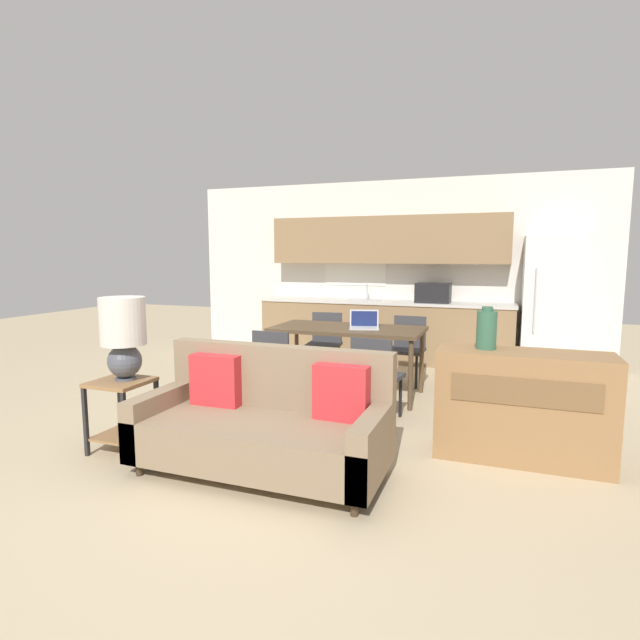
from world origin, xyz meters
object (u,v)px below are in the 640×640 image
Objects in this scene: dining_table at (348,333)px; dining_chair_near_left at (276,364)px; table_lamp at (123,333)px; couch at (265,425)px; credenza at (522,406)px; laptop at (364,324)px; dining_chair_far_right at (407,346)px; dining_chair_far_left at (325,341)px; vase at (487,329)px; dining_chair_near_right at (376,374)px; side_table at (122,404)px; refrigerator at (551,305)px.

dining_table is 0.95m from dining_chair_near_left.
table_lamp is at bearing -118.61° from dining_table.
credenza is at bearing 25.71° from couch.
dining_table is 4.46× the size of laptop.
dining_chair_far_left is at bearing -177.85° from dining_chair_far_right.
dining_table is 0.95m from dining_chair_far_left.
dining_table is 1.99m from vase.
dining_table is at bearing -123.60° from dining_chair_far_right.
dining_chair_far_right is at bearing -83.52° from dining_chair_near_right.
table_lamp is 0.81× the size of dining_chair_near_right.
dining_chair_near_right is (1.07, -0.07, 0.00)m from dining_chair_near_left.
vase is at bearing 18.87° from table_lamp.
dining_chair_far_right is at bearing 53.95° from dining_table.
dining_chair_far_right is at bearing 59.23° from side_table.
refrigerator is at bearing 40.92° from dining_table.
laptop reaches higher than dining_chair_near_right.
vase is (-0.28, 0.02, 0.58)m from credenza.
laptop is (-2.03, -1.92, -0.09)m from refrigerator.
refrigerator is 3.25m from dining_chair_near_right.
dining_chair_near_right is (-0.99, 0.45, -0.54)m from vase.
refrigerator is at bearing 27.92° from laptop.
dining_chair_far_right is at bearing -124.96° from dining_chair_near_left.
credenza is (3.02, 0.93, 0.04)m from side_table.
laptop is at bearing -133.15° from dining_chair_near_left.
credenza is 1.56× the size of dining_chair_far_left.
credenza is 3.40× the size of laptop.
side_table is at bearing -118.85° from dining_table.
credenza is at bearing -4.51° from vase.
side_table is 1.76× the size of vase.
refrigerator reaches higher than couch.
dining_chair_near_left is at bearing 3.34° from dining_chair_near_right.
dining_chair_far_left is (-0.01, 1.49, 0.00)m from dining_chair_near_left.
refrigerator is 3.04m from dining_chair_far_left.
couch is 2.92m from dining_chair_far_right.
refrigerator is 1.01× the size of couch.
couch is 1.97m from credenza.
side_table is at bearing -162.85° from credenza.
dining_chair_far_left is (-0.54, 0.75, -0.24)m from dining_table.
table_lamp reaches higher than dining_table.
dining_chair_far_right is at bearing 116.06° from vase.
dining_table reaches higher than side_table.
refrigerator reaches higher than dining_chair_far_right.
laptop reaches higher than dining_chair_far_right.
dining_chair_far_left is at bearing 126.06° from dining_table.
dining_chair_far_left is (0.65, 2.93, -0.50)m from table_lamp.
vase is at bearing -39.66° from dining_table.
vase is 1.84m from laptop.
dining_table is 2.04× the size of dining_chair_near_right.
couch is 1.50m from dining_chair_near_left.
refrigerator reaches higher than side_table.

